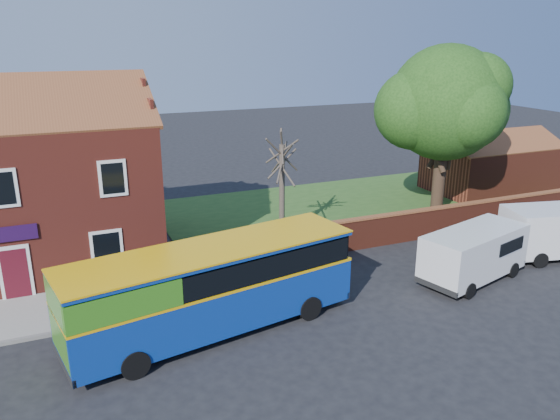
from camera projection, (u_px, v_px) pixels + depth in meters
name	position (u px, v px, depth m)	size (l,w,h in m)	color
ground	(248.00, 359.00, 17.78)	(120.00, 120.00, 0.00)	black
pavement	(18.00, 318.00, 20.24)	(18.00, 3.50, 0.12)	gray
kerb	(16.00, 341.00, 18.70)	(18.00, 0.15, 0.14)	slate
grass_strip	(375.00, 204.00, 33.98)	(26.00, 12.00, 0.04)	#426B28
shop_building	(11.00, 192.00, 24.26)	(12.30, 8.13, 10.50)	maroon
boundary_wall	(437.00, 221.00, 28.47)	(22.00, 0.38, 1.60)	maroon
outbuilding	(490.00, 167.00, 36.80)	(8.20, 5.06, 4.17)	maroon
bus	(204.00, 287.00, 18.78)	(10.68, 4.49, 3.16)	navy
van_near	(474.00, 252.00, 23.19)	(5.48, 3.35, 2.25)	silver
large_tree	(445.00, 106.00, 29.96)	(7.96, 6.30, 9.70)	black
bare_tree	(282.00, 187.00, 27.46)	(2.03, 2.42, 5.41)	#4C4238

